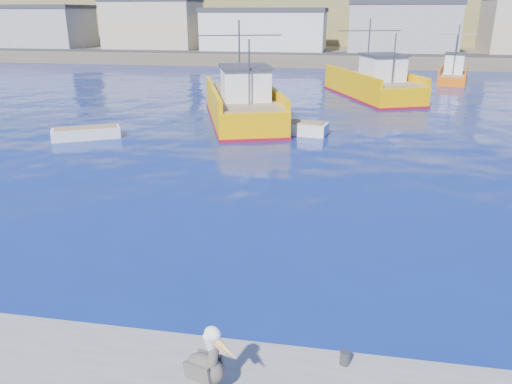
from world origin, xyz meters
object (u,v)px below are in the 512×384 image
at_px(skiff_mid, 292,128).
at_px(pelican, 207,363).
at_px(trawler_yellow_b, 373,85).
at_px(skiff_left, 86,134).
at_px(boat_orange, 453,74).
at_px(trawler_yellow_a, 242,104).

bearing_deg(skiff_mid, pelican, -87.57).
height_order(trawler_yellow_b, pelican, trawler_yellow_b).
xyz_separation_m(trawler_yellow_b, skiff_left, (-17.54, -18.61, -0.84)).
height_order(boat_orange, skiff_mid, boat_orange).
bearing_deg(skiff_left, pelican, -56.69).
bearing_deg(skiff_left, trawler_yellow_a, 39.63).
relative_size(trawler_yellow_b, skiff_mid, 2.91).
distance_m(skiff_mid, pelican, 23.40).
bearing_deg(skiff_left, boat_orange, 48.57).
relative_size(trawler_yellow_a, skiff_mid, 2.99).
bearing_deg(trawler_yellow_a, pelican, -79.72).
xyz_separation_m(boat_orange, pelican, (-13.30, -49.66, 0.15)).
height_order(trawler_yellow_a, skiff_mid, trawler_yellow_a).
distance_m(trawler_yellow_a, trawler_yellow_b, 15.07).
distance_m(trawler_yellow_a, skiff_mid, 5.09).
bearing_deg(skiff_mid, trawler_yellow_a, 139.73).
height_order(trawler_yellow_a, boat_orange, trawler_yellow_a).
bearing_deg(trawler_yellow_a, trawler_yellow_b, 51.69).
distance_m(trawler_yellow_b, pelican, 38.71).
relative_size(trawler_yellow_a, trawler_yellow_b, 1.03).
relative_size(trawler_yellow_b, boat_orange, 1.77).
bearing_deg(pelican, skiff_mid, 92.43).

